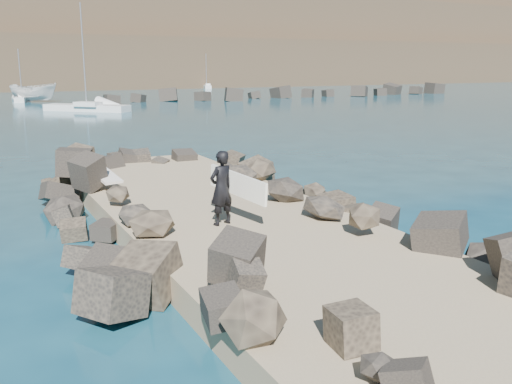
{
  "coord_description": "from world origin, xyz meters",
  "views": [
    {
      "loc": [
        -6.25,
        -13.22,
        4.59
      ],
      "look_at": [
        0.0,
        -1.0,
        1.5
      ],
      "focal_mm": 40.0,
      "sensor_mm": 36.0,
      "label": 1
    }
  ],
  "objects": [
    {
      "name": "riprap_left",
      "position": [
        -2.9,
        -1.5,
        0.5
      ],
      "size": [
        2.6,
        22.0,
        1.0
      ],
      "primitive_type": "cube",
      "color": "black",
      "rests_on": "ground"
    },
    {
      "name": "surfboard_resting",
      "position": [
        -2.45,
        5.75,
        1.04
      ],
      "size": [
        1.11,
        2.55,
        0.08
      ],
      "primitive_type": "cube",
      "rotation": [
        0.0,
        0.0,
        0.21
      ],
      "color": "silver",
      "rests_on": "riprap_left"
    },
    {
      "name": "jetty",
      "position": [
        0.0,
        -2.0,
        0.3
      ],
      "size": [
        6.0,
        26.0,
        0.6
      ],
      "primitive_type": "cube",
      "color": "#8C7759",
      "rests_on": "ground"
    },
    {
      "name": "sailboat_f",
      "position": [
        35.71,
        89.61,
        0.35
      ],
      "size": [
        2.5,
        5.52,
        6.69
      ],
      "color": "silver",
      "rests_on": "ground"
    },
    {
      "name": "sailboat_c",
      "position": [
        4.75,
        45.23,
        0.35
      ],
      "size": [
        7.7,
        7.6,
        10.51
      ],
      "color": "silver",
      "rests_on": "ground"
    },
    {
      "name": "riprap_right",
      "position": [
        2.9,
        -1.5,
        0.5
      ],
      "size": [
        2.6,
        22.0,
        1.0
      ],
      "primitive_type": "cube",
      "color": "black",
      "rests_on": "ground"
    },
    {
      "name": "boat_imported",
      "position": [
        1.7,
        62.48,
        1.17
      ],
      "size": [
        6.31,
        5.26,
        2.34
      ],
      "primitive_type": "imported",
      "rotation": [
        0.0,
        0.0,
        0.98
      ],
      "color": "silver",
      "rests_on": "ground"
    },
    {
      "name": "headland",
      "position": [
        10.0,
        160.0,
        16.0
      ],
      "size": [
        360.0,
        140.0,
        32.0
      ],
      "primitive_type": "cube",
      "color": "#2D4919",
      "rests_on": "ground"
    },
    {
      "name": "surfer_with_board",
      "position": [
        -0.6,
        -0.39,
        1.55
      ],
      "size": [
        1.11,
        2.32,
        1.89
      ],
      "color": "black",
      "rests_on": "jetty"
    },
    {
      "name": "ground",
      "position": [
        0.0,
        0.0,
        0.0
      ],
      "size": [
        800.0,
        800.0,
        0.0
      ],
      "primitive_type": "plane",
      "color": "#0F384C",
      "rests_on": "ground"
    },
    {
      "name": "breakwater_secondary",
      "position": [
        35.0,
        55.0,
        0.6
      ],
      "size": [
        52.0,
        4.0,
        1.2
      ],
      "primitive_type": "cube",
      "color": "black",
      "rests_on": "ground"
    },
    {
      "name": "sailboat_b",
      "position": [
        0.47,
        63.83,
        0.35
      ],
      "size": [
        2.36,
        5.41,
        6.57
      ],
      "color": "silver",
      "rests_on": "ground"
    }
  ]
}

